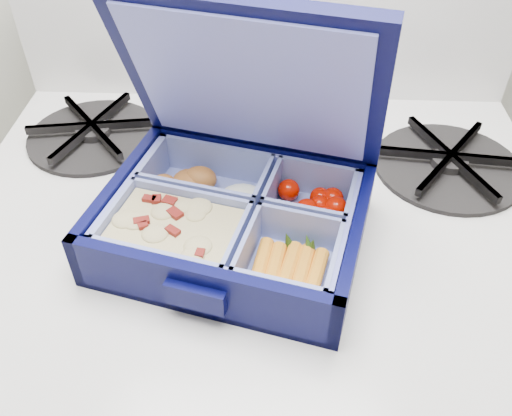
# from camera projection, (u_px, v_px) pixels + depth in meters

# --- Properties ---
(bento_box) EXTENTS (0.28, 0.25, 0.06)m
(bento_box) POSITION_uv_depth(u_px,v_px,m) (234.00, 221.00, 0.52)
(bento_box) COLOR #030432
(bento_box) RESTS_ON stove
(burner_grate) EXTENTS (0.19, 0.19, 0.02)m
(burner_grate) POSITION_uv_depth(u_px,v_px,m) (450.00, 160.00, 0.62)
(burner_grate) COLOR black
(burner_grate) RESTS_ON stove
(burner_grate_rear) EXTENTS (0.19, 0.19, 0.02)m
(burner_grate_rear) POSITION_uv_depth(u_px,v_px,m) (93.00, 131.00, 0.67)
(burner_grate_rear) COLOR black
(burner_grate_rear) RESTS_ON stove
(fork) EXTENTS (0.10, 0.18, 0.01)m
(fork) POSITION_uv_depth(u_px,v_px,m) (246.00, 163.00, 0.63)
(fork) COLOR #BCBCBC
(fork) RESTS_ON stove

